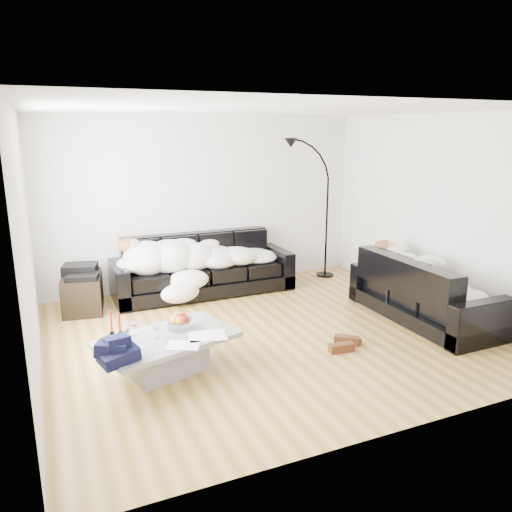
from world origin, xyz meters
name	(u,v)px	position (x,y,z in m)	size (l,w,h in m)	color
ground	(266,334)	(0.00, 0.00, 0.00)	(5.00, 5.00, 0.00)	olive
wall_back	(205,202)	(0.00, 2.25, 1.30)	(5.00, 0.02, 2.60)	silver
wall_left	(27,248)	(-2.50, 0.00, 1.30)	(0.02, 4.50, 2.60)	silver
wall_right	(436,214)	(2.50, 0.00, 1.30)	(0.02, 4.50, 2.60)	silver
ceiling	(267,109)	(0.00, 0.00, 2.60)	(5.00, 5.00, 0.00)	white
sofa_back	(203,265)	(-0.20, 1.81, 0.43)	(2.64, 0.92, 0.86)	black
sofa_right	(424,289)	(2.06, -0.36, 0.41)	(2.05, 0.88, 0.83)	black
sleeper_back	(204,252)	(-0.20, 1.76, 0.64)	(2.24, 0.77, 0.45)	silver
sleeper_right	(426,272)	(2.06, -0.36, 0.63)	(1.76, 0.74, 0.43)	silver
teal_cushion	(390,255)	(2.00, 0.27, 0.72)	(0.36, 0.30, 0.20)	#0D6152
coffee_table	(168,355)	(-1.31, -0.49, 0.19)	(1.33, 0.78, 0.39)	#939699
fruit_bowl	(180,321)	(-1.14, -0.33, 0.47)	(0.26, 0.26, 0.16)	white
wine_glass_a	(134,328)	(-1.60, -0.33, 0.47)	(0.07, 0.07, 0.16)	white
wine_glass_b	(126,334)	(-1.71, -0.49, 0.48)	(0.08, 0.08, 0.18)	white
wine_glass_c	(156,331)	(-1.42, -0.49, 0.46)	(0.07, 0.07, 0.15)	white
candle_left	(111,322)	(-1.81, -0.21, 0.52)	(0.05, 0.05, 0.26)	maroon
candle_right	(120,323)	(-1.73, -0.23, 0.50)	(0.04, 0.04, 0.22)	maroon
newspaper_a	(207,335)	(-0.94, -0.64, 0.39)	(0.37, 0.28, 0.01)	silver
newspaper_b	(183,345)	(-1.22, -0.77, 0.39)	(0.31, 0.22, 0.01)	silver
navy_jacket	(117,342)	(-1.84, -0.81, 0.56)	(0.35, 0.29, 0.18)	black
shoes	(344,344)	(0.64, -0.72, 0.05)	(0.48, 0.35, 0.11)	#472311
av_cabinet	(83,293)	(-1.93, 1.73, 0.25)	(0.50, 0.72, 0.50)	black
stereo	(81,271)	(-1.93, 1.73, 0.56)	(0.44, 0.34, 0.13)	black
floor_lamp	(327,217)	(1.95, 1.86, 1.00)	(0.73, 0.29, 2.00)	black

